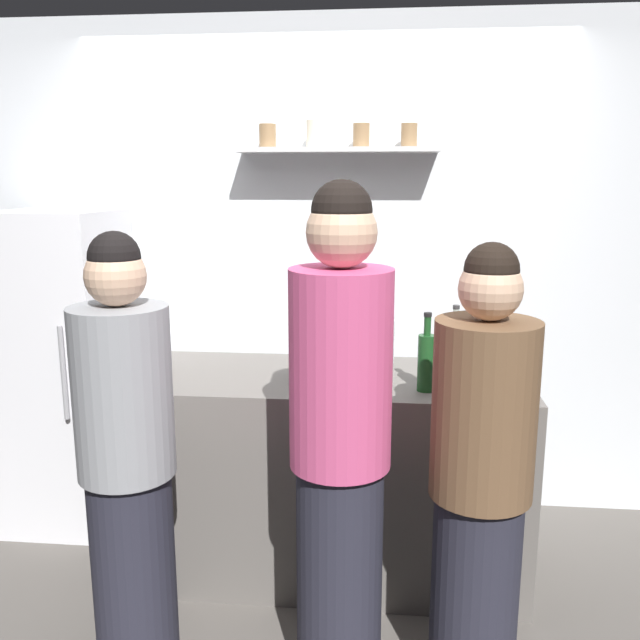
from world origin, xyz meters
name	(u,v)px	position (x,y,z in m)	size (l,w,h in m)	color
ground_plane	(293,633)	(0.00, 0.00, 0.00)	(5.28, 5.28, 0.00)	#59544F
back_wall_assembly	(323,269)	(0.00, 1.25, 1.30)	(4.80, 0.32, 2.60)	white
refrigerator	(66,370)	(-1.30, 0.85, 0.81)	(0.56, 0.64, 1.63)	white
counter	(320,472)	(0.06, 0.51, 0.46)	(1.82, 0.69, 0.93)	#66605B
baking_pan	(335,372)	(0.13, 0.47, 0.95)	(0.34, 0.24, 0.05)	gray
utensil_holder	(160,354)	(-0.70, 0.59, 0.98)	(0.11, 0.11, 0.22)	#B2B2B7
wine_bottle_pale_glass	(455,348)	(0.65, 0.61, 1.04)	(0.07, 0.07, 0.31)	#B2BFB2
wine_bottle_green_glass	(426,361)	(0.51, 0.33, 1.06)	(0.07, 0.07, 0.33)	#19471E
water_bottle_plastic	(385,339)	(0.35, 0.75, 1.04)	(0.08, 0.08, 0.25)	silver
person_brown_jacket	(480,485)	(0.67, -0.23, 0.78)	(0.34, 0.34, 1.59)	#262633
person_grey_hoodie	(127,464)	(-0.55, -0.21, 0.80)	(0.34, 0.34, 1.62)	#262633
person_pink_top	(340,449)	(0.20, -0.23, 0.89)	(0.34, 0.34, 1.78)	#262633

